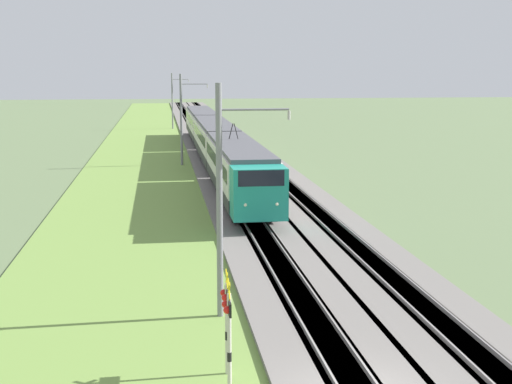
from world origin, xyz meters
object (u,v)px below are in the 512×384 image
object	(u,v)px
passenger_train	(215,139)
crossing_signal_aux	(226,313)
catenary_mast_near	(221,200)
catenary_mast_far	(173,100)
catenary_mast_mid	(182,119)
crossing_signal_near	(229,330)

from	to	relation	value
passenger_train	crossing_signal_aux	size ratio (longest dim) A/B	19.01
crossing_signal_aux	catenary_mast_near	size ratio (longest dim) A/B	0.38
crossing_signal_aux	catenary_mast_far	xyz separation A→B (m)	(86.43, -0.30, 2.31)
catenary_mast_near	catenary_mast_mid	bearing A→B (deg)	0.00
crossing_signal_near	crossing_signal_aux	size ratio (longest dim) A/B	1.09
catenary_mast_near	catenary_mast_far	distance (m)	81.57
catenary_mast_mid	catenary_mast_far	bearing A→B (deg)	-0.00
passenger_train	catenary_mast_mid	world-z (taller)	catenary_mast_mid
crossing_signal_near	catenary_mast_mid	bearing A→B (deg)	-90.49
passenger_train	crossing_signal_near	xyz separation A→B (m)	(-48.26, 3.42, -0.27)
passenger_train	catenary_mast_near	world-z (taller)	catenary_mast_near
crossing_signal_aux	catenary_mast_mid	bearing A→B (deg)	-90.37
crossing_signal_near	catenary_mast_near	world-z (taller)	catenary_mast_near
passenger_train	catenary_mast_near	distance (m)	41.75
crossing_signal_aux	crossing_signal_near	bearing A→B (deg)	86.45
catenary_mast_mid	catenary_mast_far	world-z (taller)	catenary_mast_mid
catenary_mast_near	catenary_mast_mid	world-z (taller)	catenary_mast_mid
catenary_mast_near	catenary_mast_far	xyz separation A→B (m)	(81.57, -0.00, -0.03)
crossing_signal_near	catenary_mast_mid	distance (m)	47.49
crossing_signal_near	catenary_mast_far	distance (m)	88.25
crossing_signal_aux	catenary_mast_far	distance (m)	86.46
passenger_train	crossing_signal_aux	distance (m)	46.58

